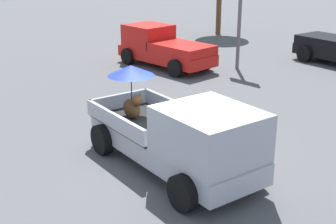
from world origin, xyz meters
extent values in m
plane|color=#4C4C4F|center=(0.00, 0.00, 0.00)|extent=(80.00, 80.00, 0.00)
cylinder|color=black|center=(1.86, 0.74, 0.40)|extent=(0.83, 0.38, 0.80)
cylinder|color=black|center=(1.60, -1.20, 0.40)|extent=(0.83, 0.38, 0.80)
cylinder|color=black|center=(-1.60, 1.20, 0.40)|extent=(0.83, 0.38, 0.80)
cylinder|color=black|center=(-1.86, -0.74, 0.40)|extent=(0.83, 0.38, 0.80)
cube|color=#9EA3AD|center=(0.00, 0.00, 0.57)|extent=(5.19, 2.45, 0.50)
cube|color=#9EA3AD|center=(1.39, -0.19, 1.36)|extent=(2.33, 2.12, 1.08)
cube|color=#4C606B|center=(2.38, -0.32, 1.56)|extent=(0.29, 1.71, 0.64)
cube|color=black|center=(-1.14, 0.15, 0.85)|extent=(3.02, 2.19, 0.06)
cube|color=#9EA3AD|center=(-1.02, 1.06, 1.08)|extent=(2.79, 0.47, 0.40)
cube|color=#9EA3AD|center=(-1.26, -0.76, 1.08)|extent=(2.79, 0.47, 0.40)
cube|color=#9EA3AD|center=(-2.48, 0.33, 1.08)|extent=(0.34, 1.84, 0.40)
ellipsoid|color=#472D19|center=(-1.57, 0.04, 1.14)|extent=(0.72, 0.41, 0.52)
sphere|color=#472D19|center=(-1.27, 0.00, 1.46)|extent=(0.31, 0.31, 0.28)
cone|color=#472D19|center=(-1.26, 0.08, 1.60)|extent=(0.10, 0.10, 0.12)
cone|color=#472D19|center=(-1.28, -0.08, 1.60)|extent=(0.10, 0.10, 0.12)
cylinder|color=black|center=(-1.75, 0.20, 1.45)|extent=(0.03, 0.03, 1.14)
cone|color=#1E33B7|center=(-1.75, 0.20, 2.12)|extent=(1.41, 1.41, 0.28)
cylinder|color=black|center=(-9.29, 6.08, 0.38)|extent=(0.76, 0.26, 0.76)
cylinder|color=black|center=(-9.29, 7.98, 0.38)|extent=(0.76, 0.26, 0.76)
cylinder|color=black|center=(-6.09, 6.09, 0.38)|extent=(0.76, 0.26, 0.76)
cylinder|color=black|center=(-6.09, 7.99, 0.38)|extent=(0.76, 0.26, 0.76)
cube|color=red|center=(-7.69, 7.03, 0.55)|extent=(4.80, 1.80, 0.50)
cube|color=red|center=(-8.89, 7.03, 1.30)|extent=(1.90, 1.80, 1.00)
cube|color=red|center=(-6.69, 7.04, 1.00)|extent=(2.70, 1.80, 0.40)
cylinder|color=black|center=(-3.62, 14.42, 0.38)|extent=(0.79, 0.35, 0.76)
cylinder|color=black|center=(-3.85, 12.53, 0.38)|extent=(0.79, 0.35, 0.76)
cube|color=black|center=(-3.14, 13.40, 1.00)|extent=(2.90, 2.12, 0.40)
cylinder|color=#59595B|center=(-5.22, 9.14, 1.80)|extent=(0.16, 0.16, 3.61)
cylinder|color=brown|center=(-11.72, 15.36, 1.53)|extent=(0.32, 0.32, 3.05)
camera|label=1|loc=(7.54, -7.24, 5.15)|focal=49.70mm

